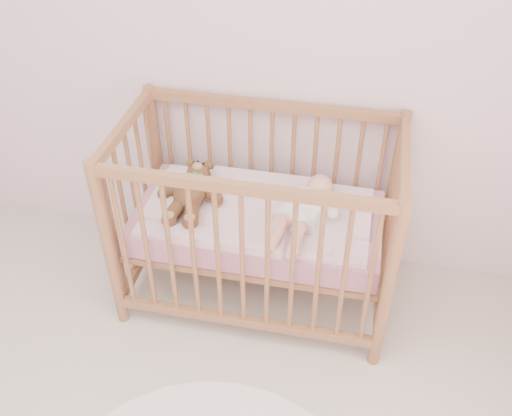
% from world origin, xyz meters
% --- Properties ---
extents(wall_back, '(4.00, 0.02, 2.70)m').
position_xyz_m(wall_back, '(0.00, 2.00, 1.35)').
color(wall_back, silver).
rests_on(wall_back, floor).
extents(crib, '(1.36, 0.76, 1.00)m').
position_xyz_m(crib, '(0.39, 1.60, 0.50)').
color(crib, '#A37245').
rests_on(crib, floor).
extents(mattress, '(1.22, 0.62, 0.13)m').
position_xyz_m(mattress, '(0.39, 1.60, 0.49)').
color(mattress, '#CE808D').
rests_on(mattress, crib).
extents(blanket, '(1.10, 0.58, 0.06)m').
position_xyz_m(blanket, '(0.39, 1.60, 0.56)').
color(blanket, '#EFA5B5').
rests_on(blanket, mattress).
extents(baby, '(0.43, 0.66, 0.15)m').
position_xyz_m(baby, '(0.63, 1.58, 0.64)').
color(baby, white).
rests_on(baby, blanket).
extents(teddy_bear, '(0.37, 0.51, 0.14)m').
position_xyz_m(teddy_bear, '(0.05, 1.58, 0.65)').
color(teddy_bear, brown).
rests_on(teddy_bear, blanket).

